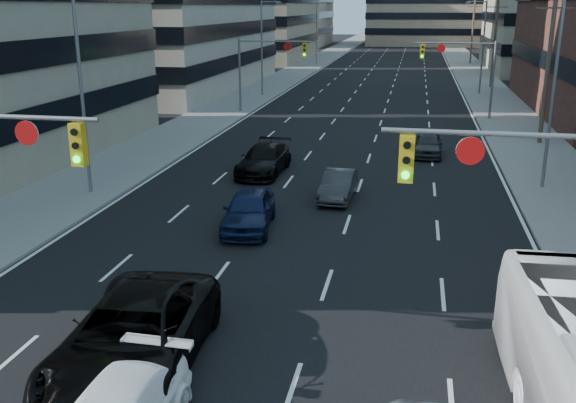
# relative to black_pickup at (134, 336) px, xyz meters

# --- Properties ---
(road_surface) EXTENTS (18.00, 300.00, 0.02)m
(road_surface) POSITION_rel_black_pickup_xyz_m (2.09, 123.84, -0.91)
(road_surface) COLOR black
(road_surface) RESTS_ON ground
(sidewalk_left) EXTENTS (5.00, 300.00, 0.15)m
(sidewalk_left) POSITION_rel_black_pickup_xyz_m (-9.41, 123.84, -0.84)
(sidewalk_left) COLOR slate
(sidewalk_left) RESTS_ON ground
(sidewalk_right) EXTENTS (5.00, 300.00, 0.15)m
(sidewalk_right) POSITION_rel_black_pickup_xyz_m (13.59, 123.84, -0.84)
(sidewalk_right) COLOR slate
(sidewalk_right) RESTS_ON ground
(office_left_far) EXTENTS (20.00, 30.00, 16.00)m
(office_left_far) POSITION_rel_black_pickup_xyz_m (-21.91, 93.84, 7.08)
(office_left_far) COLOR gray
(office_left_far) RESTS_ON ground
(bg_block_right) EXTENTS (22.00, 22.00, 12.00)m
(bg_block_right) POSITION_rel_black_pickup_xyz_m (34.09, 123.84, 5.08)
(bg_block_right) COLOR gray
(bg_block_right) RESTS_ON ground
(signal_near_right) EXTENTS (6.59, 0.33, 6.00)m
(signal_near_right) POSITION_rel_black_pickup_xyz_m (9.55, 1.84, 3.41)
(signal_near_right) COLOR slate
(signal_near_right) RESTS_ON ground
(signal_far_left) EXTENTS (6.09, 0.33, 6.00)m
(signal_far_left) POSITION_rel_black_pickup_xyz_m (-5.59, 38.84, 3.38)
(signal_far_left) COLOR slate
(signal_far_left) RESTS_ON ground
(signal_far_right) EXTENTS (6.09, 0.33, 6.00)m
(signal_far_right) POSITION_rel_black_pickup_xyz_m (9.77, 38.84, 3.38)
(signal_far_right) COLOR slate
(signal_far_right) RESTS_ON ground
(utility_pole_block) EXTENTS (2.20, 0.28, 11.00)m
(utility_pole_block) POSITION_rel_black_pickup_xyz_m (14.29, 29.84, 4.86)
(utility_pole_block) COLOR #4C3D2D
(utility_pole_block) RESTS_ON ground
(utility_pole_midblock) EXTENTS (2.20, 0.28, 11.00)m
(utility_pole_midblock) POSITION_rel_black_pickup_xyz_m (14.29, 59.84, 4.86)
(utility_pole_midblock) COLOR #4C3D2D
(utility_pole_midblock) RESTS_ON ground
(utility_pole_distant) EXTENTS (2.20, 0.28, 11.00)m
(utility_pole_distant) POSITION_rel_black_pickup_xyz_m (14.29, 89.84, 4.86)
(utility_pole_distant) COLOR #4C3D2D
(utility_pole_distant) RESTS_ON ground
(streetlight_left_near) EXTENTS (2.03, 0.22, 9.00)m
(streetlight_left_near) POSITION_rel_black_pickup_xyz_m (-8.25, 13.84, 4.14)
(streetlight_left_near) COLOR slate
(streetlight_left_near) RESTS_ON ground
(streetlight_left_mid) EXTENTS (2.03, 0.22, 9.00)m
(streetlight_left_mid) POSITION_rel_black_pickup_xyz_m (-8.25, 48.84, 4.14)
(streetlight_left_mid) COLOR slate
(streetlight_left_mid) RESTS_ON ground
(streetlight_left_far) EXTENTS (2.03, 0.22, 9.00)m
(streetlight_left_far) POSITION_rel_black_pickup_xyz_m (-8.25, 83.84, 4.14)
(streetlight_left_far) COLOR slate
(streetlight_left_far) RESTS_ON ground
(streetlight_right_near) EXTENTS (2.03, 0.22, 9.00)m
(streetlight_right_near) POSITION_rel_black_pickup_xyz_m (12.43, 18.84, 4.14)
(streetlight_right_near) COLOR slate
(streetlight_right_near) RESTS_ON ground
(streetlight_right_far) EXTENTS (2.03, 0.22, 9.00)m
(streetlight_right_far) POSITION_rel_black_pickup_xyz_m (12.43, 53.84, 4.14)
(streetlight_right_far) COLOR slate
(streetlight_right_far) RESTS_ON ground
(black_pickup) EXTENTS (3.55, 6.82, 1.83)m
(black_pickup) POSITION_rel_black_pickup_xyz_m (0.00, 0.00, 0.00)
(black_pickup) COLOR black
(black_pickup) RESTS_ON ground
(sedan_blue) EXTENTS (2.31, 4.73, 1.55)m
(sedan_blue) POSITION_rel_black_pickup_xyz_m (0.09, 10.67, -0.14)
(sedan_blue) COLOR #0D1837
(sedan_blue) RESTS_ON ground
(sedan_grey_center) EXTENTS (1.48, 3.94, 1.29)m
(sedan_grey_center) POSITION_rel_black_pickup_xyz_m (3.10, 15.40, -0.27)
(sedan_grey_center) COLOR #2B2B2D
(sedan_grey_center) RESTS_ON ground
(sedan_black_far) EXTENTS (2.30, 5.28, 1.51)m
(sedan_black_far) POSITION_rel_black_pickup_xyz_m (-1.32, 19.31, -0.16)
(sedan_black_far) COLOR black
(sedan_black_far) RESTS_ON ground
(sedan_grey_right) EXTENTS (1.76, 4.09, 1.37)m
(sedan_grey_right) POSITION_rel_black_pickup_xyz_m (7.24, 25.33, -0.23)
(sedan_grey_right) COLOR #2C2C2E
(sedan_grey_right) RESTS_ON ground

